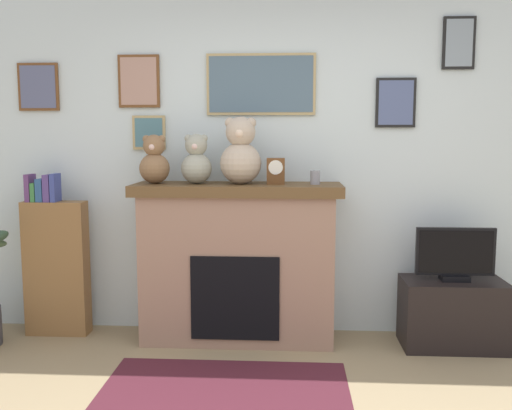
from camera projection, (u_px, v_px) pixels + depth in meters
The scene contains 11 objects.
back_wall at pixel (284, 166), 4.44m from camera, with size 5.20×0.15×2.60m.
fireplace at pixel (238, 262), 4.25m from camera, with size 1.53×0.52×1.19m.
bookshelf at pixel (56, 263), 4.38m from camera, with size 0.48×0.16×1.25m.
tv_stand at pixel (453, 314), 4.14m from camera, with size 0.73×0.40×0.50m, color black.
television at pixel (455, 255), 4.08m from camera, with size 0.56×0.14×0.39m.
area_rug at pixel (224, 391), 3.43m from camera, with size 1.52×0.95×0.01m, color #491B26.
candle_jar at pixel (315, 178), 4.12m from camera, with size 0.07×0.07×0.10m, color gray.
mantel_clock at pixel (276, 171), 4.13m from camera, with size 0.13×0.10×0.19m.
teddy_bear_brown at pixel (154, 162), 4.18m from camera, with size 0.22×0.22×0.36m.
teddy_bear_grey at pixel (196, 161), 4.16m from camera, with size 0.23×0.23×0.37m.
teddy_bear_tan at pixel (241, 154), 4.13m from camera, with size 0.30×0.30×0.49m.
Camera 1 is at (0.04, -2.45, 1.55)m, focal length 39.78 mm.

